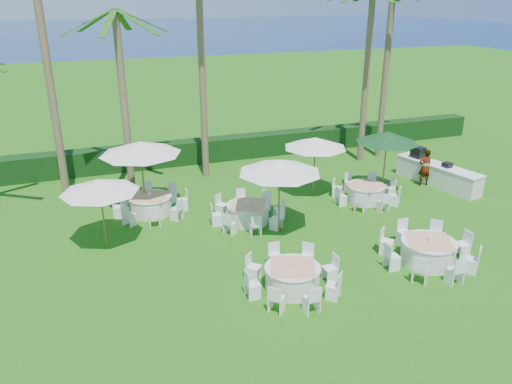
% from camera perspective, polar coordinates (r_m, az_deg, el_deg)
% --- Properties ---
extents(ground, '(120.00, 120.00, 0.00)m').
position_cam_1_polar(ground, '(16.57, 3.62, -8.81)').
color(ground, '#235B0F').
rests_on(ground, ground).
extents(hedge, '(34.00, 1.00, 1.20)m').
position_cam_1_polar(hedge, '(26.87, -6.50, 4.70)').
color(hedge, black).
rests_on(hedge, ground).
extents(ocean, '(260.00, 260.00, 0.00)m').
position_cam_1_polar(ocean, '(115.50, -17.63, 16.60)').
color(ocean, navy).
rests_on(ocean, ground).
extents(banquet_table_b, '(2.99, 2.99, 0.91)m').
position_cam_1_polar(banquet_table_b, '(15.40, 4.18, -9.67)').
color(banquet_table_b, silver).
rests_on(banquet_table_b, ground).
extents(banquet_table_c, '(3.17, 3.17, 0.96)m').
position_cam_1_polar(banquet_table_c, '(17.69, 19.06, -6.41)').
color(banquet_table_c, silver).
rests_on(banquet_table_c, ground).
extents(banquet_table_d, '(3.02, 3.02, 0.92)m').
position_cam_1_polar(banquet_table_d, '(20.82, -11.94, -1.37)').
color(banquet_table_d, silver).
rests_on(banquet_table_d, ground).
extents(banquet_table_e, '(2.96, 2.96, 0.90)m').
position_cam_1_polar(banquet_table_e, '(19.64, -0.92, -2.35)').
color(banquet_table_e, silver).
rests_on(banquet_table_e, ground).
extents(banquet_table_f, '(2.90, 2.90, 0.89)m').
position_cam_1_polar(banquet_table_f, '(22.14, 12.43, -0.05)').
color(banquet_table_f, silver).
rests_on(banquet_table_f, ground).
extents(umbrella_a, '(2.70, 2.70, 2.50)m').
position_cam_1_polar(umbrella_a, '(17.87, -17.45, 0.65)').
color(umbrella_a, brown).
rests_on(umbrella_a, ground).
extents(umbrella_b, '(3.07, 3.07, 2.87)m').
position_cam_1_polar(umbrella_b, '(18.00, 2.72, 2.97)').
color(umbrella_b, brown).
rests_on(umbrella_b, ground).
extents(umbrella_c, '(3.26, 3.26, 2.96)m').
position_cam_1_polar(umbrella_c, '(20.42, -13.09, 4.94)').
color(umbrella_c, brown).
rests_on(umbrella_c, ground).
extents(umbrella_d, '(2.76, 2.76, 2.64)m').
position_cam_1_polar(umbrella_d, '(21.80, 6.80, 5.62)').
color(umbrella_d, brown).
rests_on(umbrella_d, ground).
extents(umbrella_green, '(2.72, 2.72, 2.88)m').
position_cam_1_polar(umbrella_green, '(22.44, 14.77, 6.08)').
color(umbrella_green, brown).
rests_on(umbrella_green, ground).
extents(buffet_table, '(1.87, 4.41, 1.54)m').
position_cam_1_polar(buffet_table, '(24.91, 19.98, 1.97)').
color(buffet_table, silver).
rests_on(buffet_table, ground).
extents(staff_person, '(0.69, 0.51, 1.75)m').
position_cam_1_polar(staff_person, '(24.55, 18.74, 2.68)').
color(staff_person, gray).
rests_on(staff_person, ground).
extents(palm_a, '(4.34, 4.30, 11.75)m').
position_cam_1_polar(palm_a, '(21.82, -22.98, 14.72)').
color(palm_a, brown).
rests_on(palm_a, ground).
extents(palm_b, '(4.37, 4.24, 7.87)m').
position_cam_1_polar(palm_b, '(22.47, -14.95, 10.69)').
color(palm_b, brown).
rests_on(palm_b, ground).
extents(palm_c, '(4.14, 4.40, 10.49)m').
position_cam_1_polar(palm_c, '(23.59, -6.25, 15.07)').
color(palm_c, brown).
rests_on(palm_c, ground).
extents(palm_d, '(4.19, 4.39, 9.03)m').
position_cam_1_polar(palm_d, '(26.62, 12.58, 13.82)').
color(palm_d, brown).
rests_on(palm_d, ground).
extents(palm_e, '(4.13, 4.40, 9.19)m').
position_cam_1_polar(palm_e, '(27.58, 14.68, 14.08)').
color(palm_e, brown).
rests_on(palm_e, ground).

